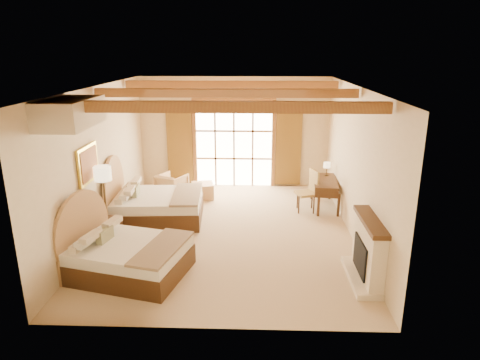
{
  "coord_description": "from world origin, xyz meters",
  "views": [
    {
      "loc": [
        0.6,
        -8.85,
        3.95
      ],
      "look_at": [
        0.29,
        0.2,
        1.16
      ],
      "focal_mm": 32.0,
      "sensor_mm": 36.0,
      "label": 1
    }
  ],
  "objects_px": {
    "bed_near": "(121,254)",
    "desk": "(325,193)",
    "bed_far": "(151,203)",
    "nightstand": "(108,232)",
    "armchair": "(172,185)"
  },
  "relations": [
    {
      "from": "bed_far",
      "to": "nightstand",
      "type": "distance_m",
      "value": 1.48
    },
    {
      "from": "bed_near",
      "to": "bed_far",
      "type": "distance_m",
      "value": 2.57
    },
    {
      "from": "nightstand",
      "to": "armchair",
      "type": "distance_m",
      "value": 3.14
    },
    {
      "from": "bed_near",
      "to": "desk",
      "type": "height_order",
      "value": "bed_near"
    },
    {
      "from": "bed_far",
      "to": "desk",
      "type": "xyz_separation_m",
      "value": [
        4.28,
        1.01,
        -0.03
      ]
    },
    {
      "from": "nightstand",
      "to": "armchair",
      "type": "bearing_deg",
      "value": 87.07
    },
    {
      "from": "armchair",
      "to": "desk",
      "type": "height_order",
      "value": "desk"
    },
    {
      "from": "bed_near",
      "to": "desk",
      "type": "relative_size",
      "value": 1.65
    },
    {
      "from": "bed_near",
      "to": "desk",
      "type": "bearing_deg",
      "value": 54.46
    },
    {
      "from": "bed_near",
      "to": "desk",
      "type": "distance_m",
      "value": 5.54
    },
    {
      "from": "armchair",
      "to": "bed_near",
      "type": "bearing_deg",
      "value": 114.33
    },
    {
      "from": "bed_far",
      "to": "nightstand",
      "type": "relative_size",
      "value": 3.94
    },
    {
      "from": "bed_near",
      "to": "nightstand",
      "type": "xyz_separation_m",
      "value": [
        -0.66,
        1.22,
        -0.12
      ]
    },
    {
      "from": "bed_far",
      "to": "bed_near",
      "type": "bearing_deg",
      "value": -92.17
    },
    {
      "from": "bed_far",
      "to": "armchair",
      "type": "height_order",
      "value": "bed_far"
    }
  ]
}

